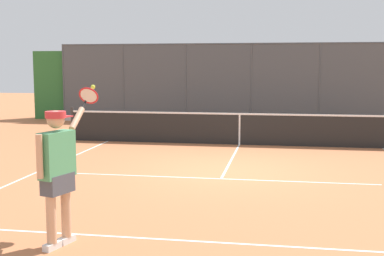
# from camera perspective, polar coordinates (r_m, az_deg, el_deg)

# --- Properties ---
(ground_plane) EXTENTS (60.00, 60.00, 0.00)m
(ground_plane) POSITION_cam_1_polar(r_m,az_deg,el_deg) (11.74, 3.69, -4.81)
(ground_plane) COLOR #B76B42
(court_line_markings) EXTENTS (8.38, 8.77, 0.01)m
(court_line_markings) POSITION_cam_1_polar(r_m,az_deg,el_deg) (10.61, 3.02, -6.06)
(court_line_markings) COLOR white
(court_line_markings) RESTS_ON ground
(fence_backdrop) EXTENTS (19.32, 1.37, 3.30)m
(fence_backdrop) POSITION_cam_1_polar(r_m,az_deg,el_deg) (21.94, 6.66, 4.58)
(fence_backdrop) COLOR #474C51
(fence_backdrop) RESTS_ON ground
(tennis_net) EXTENTS (10.77, 0.09, 1.07)m
(tennis_net) POSITION_cam_1_polar(r_m,az_deg,el_deg) (15.61, 5.28, -0.05)
(tennis_net) COLOR #2D2D2D
(tennis_net) RESTS_ON ground
(tennis_player) EXTENTS (0.43, 1.47, 2.10)m
(tennis_player) POSITION_cam_1_polar(r_m,az_deg,el_deg) (6.98, -14.63, -4.08)
(tennis_player) COLOR silver
(tennis_player) RESTS_ON ground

